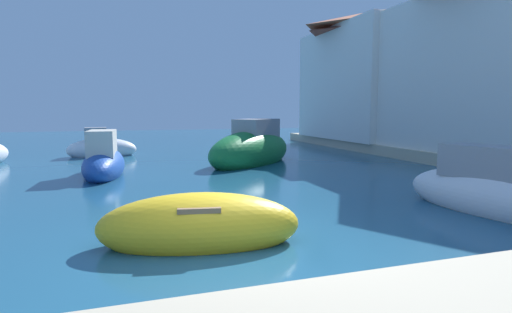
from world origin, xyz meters
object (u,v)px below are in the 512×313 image
(moored_boat_3, at_px, (200,226))
(moored_boat_7, at_px, (101,148))
(moored_boat_6, at_px, (502,193))
(waterfront_building_far, at_px, (373,77))
(waterfront_building_main, at_px, (510,58))
(waterfront_building_annex, at_px, (377,74))
(moored_boat_1, at_px, (252,149))
(moored_boat_0, at_px, (104,162))

(moored_boat_3, height_order, moored_boat_7, moored_boat_7)
(moored_boat_6, height_order, waterfront_building_far, waterfront_building_far)
(moored_boat_3, height_order, waterfront_building_main, waterfront_building_main)
(waterfront_building_annex, bearing_deg, moored_boat_1, -150.34)
(waterfront_building_main, bearing_deg, waterfront_building_annex, 90.00)
(moored_boat_0, distance_m, moored_boat_6, 11.53)
(moored_boat_0, bearing_deg, moored_boat_3, -163.65)
(moored_boat_7, bearing_deg, waterfront_building_main, -29.65)
(moored_boat_0, bearing_deg, moored_boat_6, -130.97)
(waterfront_building_main, relative_size, waterfront_building_far, 1.24)
(waterfront_building_annex, bearing_deg, moored_boat_7, -176.96)
(moored_boat_1, height_order, waterfront_building_main, waterfront_building_main)
(moored_boat_3, bearing_deg, waterfront_building_main, -145.67)
(moored_boat_6, relative_size, waterfront_building_annex, 0.52)
(moored_boat_7, xyz_separation_m, waterfront_building_far, (15.71, 1.18, 3.81))
(moored_boat_0, xyz_separation_m, moored_boat_1, (5.69, 1.43, 0.13))
(moored_boat_3, xyz_separation_m, moored_boat_6, (6.40, -0.05, 0.14))
(moored_boat_7, distance_m, waterfront_building_annex, 16.23)
(moored_boat_3, distance_m, moored_boat_7, 14.28)
(moored_boat_7, bearing_deg, waterfront_building_far, 1.91)
(waterfront_building_annex, bearing_deg, moored_boat_6, -115.29)
(moored_boat_1, xyz_separation_m, waterfront_building_far, (9.63, 5.83, 3.62))
(moored_boat_3, relative_size, moored_boat_7, 1.08)
(moored_boat_7, height_order, waterfront_building_main, waterfront_building_main)
(moored_boat_6, bearing_deg, moored_boat_7, -160.40)
(moored_boat_1, distance_m, waterfront_building_main, 10.87)
(moored_boat_1, distance_m, moored_boat_3, 10.21)
(moored_boat_3, distance_m, waterfront_building_annex, 20.52)
(moored_boat_0, height_order, waterfront_building_far, waterfront_building_far)
(moored_boat_0, distance_m, moored_boat_1, 5.87)
(moored_boat_7, distance_m, waterfront_building_far, 16.21)
(moored_boat_3, bearing_deg, moored_boat_1, -101.84)
(moored_boat_6, bearing_deg, moored_boat_3, -102.19)
(moored_boat_3, bearing_deg, waterfront_building_far, -121.10)
(moored_boat_0, height_order, waterfront_building_annex, waterfront_building_annex)
(moored_boat_1, xyz_separation_m, waterfront_building_annex, (9.63, 5.48, 3.80))
(waterfront_building_far, bearing_deg, waterfront_building_main, -90.00)
(moored_boat_3, height_order, waterfront_building_far, waterfront_building_far)
(waterfront_building_far, bearing_deg, moored_boat_7, -175.71)
(moored_boat_3, bearing_deg, moored_boat_0, -66.77)
(moored_boat_1, bearing_deg, moored_boat_7, -80.72)
(moored_boat_0, relative_size, waterfront_building_main, 0.39)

